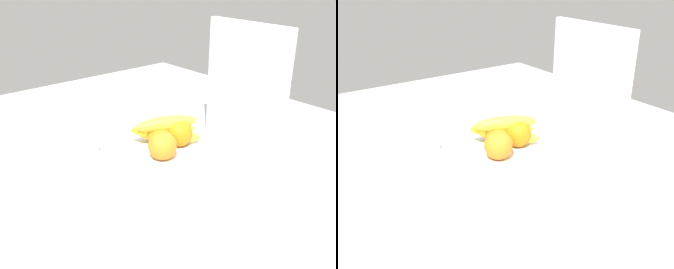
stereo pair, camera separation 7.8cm
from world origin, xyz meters
The scene contains 8 objects.
ground_plane centered at (0.00, 0.00, -1.50)cm, with size 180.00×140.00×3.00cm, color #AFB0BA.
fruit_bowl centered at (-0.11, -2.55, 2.51)cm, with size 22.36×22.36×5.01cm, color white.
orange_front_left centered at (3.45, -7.38, 8.65)cm, with size 7.28×7.28×7.28cm, color orange.
orange_front_right centered at (0.51, 0.82, 8.65)cm, with size 7.28×7.28×7.28cm, color orange.
orange_center centered at (-3.62, -2.78, 8.65)cm, with size 7.28×7.28×7.28cm, color orange.
banana_bunch centered at (-2.48, -1.21, 9.21)cm, with size 15.24×17.26×8.40cm.
cutting_board centered at (4.53, 21.96, 18.00)cm, with size 28.00×1.80×36.00cm, color silver.
jar_lid centered at (-20.83, -15.66, 0.85)cm, with size 6.83×6.83×1.69cm, color white.
Camera 1 is at (68.64, -60.70, 50.11)cm, focal length 40.35 mm.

